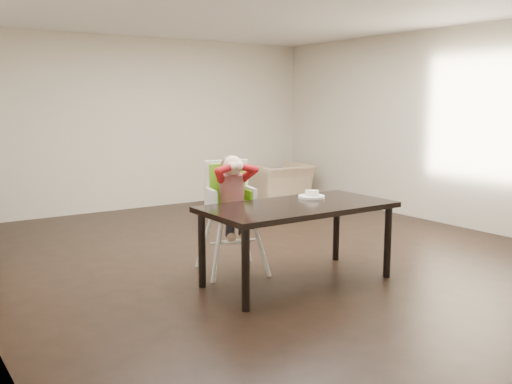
% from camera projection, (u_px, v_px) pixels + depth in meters
% --- Properties ---
extents(ground, '(7.00, 7.00, 0.00)m').
position_uv_depth(ground, '(269.00, 254.00, 6.40)').
color(ground, black).
rests_on(ground, ground).
extents(room_walls, '(6.02, 7.02, 2.71)m').
position_uv_depth(room_walls, '(270.00, 87.00, 6.11)').
color(room_walls, beige).
rests_on(room_walls, ground).
extents(dining_table, '(1.80, 0.90, 0.75)m').
position_uv_depth(dining_table, '(298.00, 213.00, 5.32)').
color(dining_table, black).
rests_on(dining_table, ground).
extents(high_chair, '(0.59, 0.59, 1.17)m').
position_uv_depth(high_chair, '(231.00, 190.00, 5.66)').
color(high_chair, white).
rests_on(high_chair, ground).
extents(plate, '(0.27, 0.27, 0.08)m').
position_uv_depth(plate, '(312.00, 195.00, 5.66)').
color(plate, white).
rests_on(plate, dining_table).
extents(armchair, '(0.99, 0.67, 0.84)m').
position_uv_depth(armchair, '(280.00, 176.00, 9.84)').
color(armchair, tan).
rests_on(armchair, ground).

